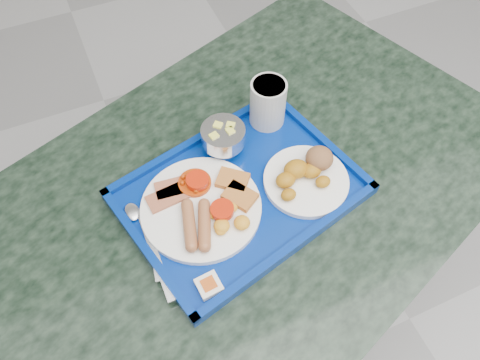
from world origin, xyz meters
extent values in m
cylinder|color=gray|center=(-0.46, 0.94, 0.01)|extent=(0.53, 0.53, 0.03)
cylinder|color=gray|center=(-0.46, 0.94, 0.35)|extent=(0.10, 0.10, 0.64)
cube|color=black|center=(-0.46, 0.94, 0.69)|extent=(1.32, 1.10, 0.04)
cube|color=navy|center=(-0.49, 0.91, 0.71)|extent=(0.51, 0.43, 0.01)
cube|color=navy|center=(-0.53, 1.06, 0.73)|extent=(0.44, 0.12, 0.01)
cube|color=navy|center=(-0.45, 0.76, 0.73)|extent=(0.44, 0.12, 0.01)
cube|color=navy|center=(-0.28, 0.97, 0.73)|extent=(0.10, 0.32, 0.01)
cube|color=navy|center=(-0.70, 0.86, 0.73)|extent=(0.10, 0.32, 0.01)
cylinder|color=white|center=(-0.57, 0.90, 0.73)|extent=(0.23, 0.23, 0.01)
cube|color=#AD6045|center=(-0.61, 0.96, 0.74)|extent=(0.08, 0.05, 0.01)
cube|color=#AD6045|center=(-0.63, 0.95, 0.74)|extent=(0.08, 0.05, 0.01)
cylinder|color=#B53A07|center=(-0.57, 0.96, 0.74)|extent=(0.07, 0.07, 0.01)
sphere|color=#B53A07|center=(-0.56, 0.94, 0.74)|extent=(0.01, 0.01, 0.01)
sphere|color=#B53A07|center=(-0.58, 0.94, 0.74)|extent=(0.01, 0.01, 0.01)
sphere|color=#B53A07|center=(-0.56, 0.94, 0.74)|extent=(0.01, 0.01, 0.01)
sphere|color=#B53A07|center=(-0.57, 0.93, 0.74)|extent=(0.01, 0.01, 0.01)
sphere|color=#B53A07|center=(-0.56, 0.95, 0.74)|extent=(0.01, 0.01, 0.01)
sphere|color=#B53A07|center=(-0.56, 0.97, 0.74)|extent=(0.01, 0.01, 0.01)
sphere|color=#B53A07|center=(-0.58, 0.97, 0.74)|extent=(0.01, 0.01, 0.01)
sphere|color=#B53A07|center=(-0.57, 0.97, 0.74)|extent=(0.01, 0.01, 0.01)
sphere|color=#B53A07|center=(-0.56, 0.96, 0.74)|extent=(0.01, 0.01, 0.01)
sphere|color=#B53A07|center=(-0.59, 0.96, 0.74)|extent=(0.01, 0.01, 0.01)
sphere|color=#B53A07|center=(-0.58, 0.98, 0.74)|extent=(0.01, 0.01, 0.01)
sphere|color=#B53A07|center=(-0.55, 0.98, 0.74)|extent=(0.01, 0.01, 0.01)
sphere|color=#B53A07|center=(-0.55, 0.96, 0.74)|extent=(0.01, 0.01, 0.01)
sphere|color=#B53A07|center=(-0.57, 0.96, 0.74)|extent=(0.01, 0.01, 0.01)
sphere|color=#B53A07|center=(-0.56, 0.96, 0.74)|extent=(0.01, 0.01, 0.01)
cube|color=#C67431|center=(-0.50, 0.93, 0.74)|extent=(0.07, 0.07, 0.01)
cube|color=#C67431|center=(-0.50, 0.89, 0.74)|extent=(0.07, 0.07, 0.01)
cylinder|color=brown|center=(-0.61, 0.87, 0.74)|extent=(0.04, 0.09, 0.02)
cylinder|color=brown|center=(-0.58, 0.86, 0.74)|extent=(0.05, 0.09, 0.02)
ellipsoid|color=gold|center=(-0.52, 0.88, 0.74)|extent=(0.02, 0.02, 0.01)
ellipsoid|color=gold|center=(-0.56, 0.84, 0.74)|extent=(0.02, 0.02, 0.01)
ellipsoid|color=gold|center=(-0.52, 0.84, 0.74)|extent=(0.03, 0.03, 0.02)
ellipsoid|color=gold|center=(-0.55, 0.88, 0.74)|extent=(0.02, 0.02, 0.01)
ellipsoid|color=gold|center=(-0.52, 0.84, 0.74)|extent=(0.02, 0.02, 0.01)
ellipsoid|color=gold|center=(-0.56, 0.84, 0.74)|extent=(0.03, 0.03, 0.02)
ellipsoid|color=gold|center=(-0.56, 0.87, 0.74)|extent=(0.02, 0.02, 0.01)
ellipsoid|color=gold|center=(-0.56, 0.88, 0.74)|extent=(0.02, 0.02, 0.02)
cylinder|color=#B11704|center=(-0.56, 0.95, 0.75)|extent=(0.04, 0.04, 0.01)
cylinder|color=#B11704|center=(-0.54, 0.87, 0.75)|extent=(0.04, 0.04, 0.01)
cylinder|color=white|center=(-0.36, 0.88, 0.73)|extent=(0.17, 0.17, 0.01)
ellipsoid|color=#A46A13|center=(-0.34, 0.86, 0.74)|extent=(0.03, 0.03, 0.02)
ellipsoid|color=#A46A13|center=(-0.35, 0.89, 0.75)|extent=(0.04, 0.03, 0.03)
ellipsoid|color=#A46A13|center=(-0.38, 0.90, 0.75)|extent=(0.05, 0.04, 0.03)
ellipsoid|color=#A46A13|center=(-0.40, 0.89, 0.75)|extent=(0.04, 0.03, 0.03)
ellipsoid|color=#A46A13|center=(-0.41, 0.86, 0.74)|extent=(0.03, 0.03, 0.02)
ellipsoid|color=brown|center=(-0.32, 0.90, 0.75)|extent=(0.06, 0.06, 0.04)
cylinder|color=silver|center=(-0.48, 1.03, 0.72)|extent=(0.06, 0.06, 0.01)
cylinder|color=silver|center=(-0.48, 1.03, 0.74)|extent=(0.02, 0.02, 0.02)
cylinder|color=silver|center=(-0.48, 1.03, 0.76)|extent=(0.09, 0.09, 0.04)
cube|color=#FBFF61|center=(-0.46, 1.03, 0.78)|extent=(0.02, 0.02, 0.01)
cube|color=#FBFF61|center=(-0.48, 1.04, 0.78)|extent=(0.02, 0.02, 0.01)
cube|color=#FBFF61|center=(-0.50, 1.02, 0.78)|extent=(0.02, 0.02, 0.01)
cube|color=#FBFF61|center=(-0.47, 1.02, 0.78)|extent=(0.02, 0.02, 0.01)
cylinder|color=silver|center=(-0.36, 1.06, 0.77)|extent=(0.08, 0.08, 0.11)
cylinder|color=orange|center=(-0.36, 1.06, 0.82)|extent=(0.07, 0.07, 0.01)
cube|color=silver|center=(-0.68, 0.86, 0.72)|extent=(0.03, 0.13, 0.00)
ellipsoid|color=silver|center=(-0.70, 0.95, 0.73)|extent=(0.04, 0.05, 0.01)
cube|color=silver|center=(-0.69, 0.85, 0.72)|extent=(0.01, 0.20, 0.00)
cube|color=white|center=(-0.62, 0.75, 0.73)|extent=(0.04, 0.04, 0.01)
cube|color=#CB5216|center=(-0.62, 0.75, 0.73)|extent=(0.03, 0.03, 0.00)
camera|label=1|loc=(-0.69, 0.46, 1.50)|focal=35.00mm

